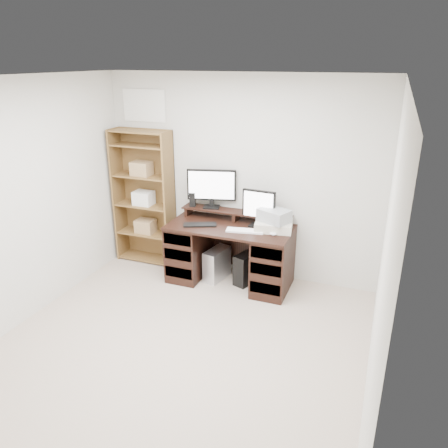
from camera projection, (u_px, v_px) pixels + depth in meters
The scene contains 14 objects.
room at pixel (162, 236), 3.65m from camera, with size 3.54×4.04×2.54m.
desk at pixel (230, 253), 5.39m from camera, with size 1.50×0.70×0.75m.
riser_shelf at pixel (236, 213), 5.41m from camera, with size 1.40×0.22×0.12m.
monitor_wide at pixel (212, 186), 5.45m from camera, with size 0.60×0.22×0.49m.
monitor_small at pixel (259, 207), 5.17m from camera, with size 0.41×0.16×0.44m.
speaker at pixel (193, 199), 5.55m from camera, with size 0.07×0.07×0.19m, color black.
keyboard_black at pixel (200, 225), 5.26m from camera, with size 0.40×0.13×0.02m, color black.
keyboard_white at pixel (245, 231), 5.08m from camera, with size 0.43×0.13×0.02m, color white.
mouse at pixel (273, 234), 4.97m from camera, with size 0.09×0.06×0.03m, color silver.
printer at pixel (274, 226), 5.12m from camera, with size 0.42×0.32×0.11m, color beige.
basket at pixel (274, 216), 5.07m from camera, with size 0.35×0.25×0.15m, color #9A9FA4.
tower_silver at pixel (217, 264), 5.53m from camera, with size 0.18×0.40×0.40m, color silver.
tower_black at pixel (248, 268), 5.44m from camera, with size 0.30×0.43×0.39m.
bookshelf at pixel (145, 196), 5.82m from camera, with size 0.80×0.30×1.80m.
Camera 1 is at (1.69, -2.96, 2.65)m, focal length 35.00 mm.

